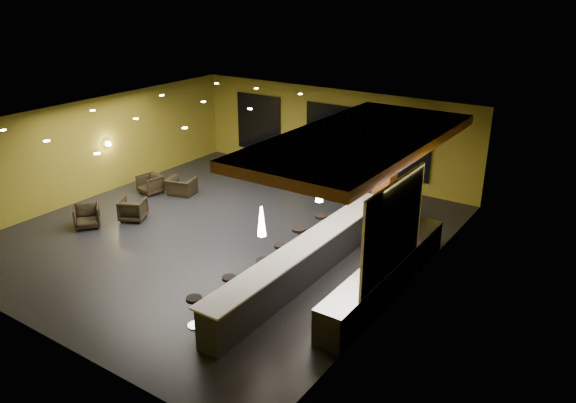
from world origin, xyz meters
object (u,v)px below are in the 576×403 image
Objects in this scene: pendant_2 at (364,164)px; staff_a at (388,225)px; bar_stool_0 at (195,308)px; staff_c at (396,224)px; bar_stool_1 at (229,286)px; bar_stool_5 at (321,224)px; pendant_0 at (262,221)px; armchair_c at (150,184)px; staff_b at (393,214)px; bar_stool_6 at (350,211)px; bar_counter at (308,260)px; pendant_1 at (319,189)px; bar_stool_2 at (264,269)px; column at (386,169)px; prep_counter at (386,276)px; armchair_b at (133,209)px; bar_stool_4 at (299,238)px; bar_stool_3 at (280,253)px; armchair_d at (181,186)px; armchair_a at (87,216)px.

pendant_2 is 0.39× the size of staff_a.
bar_stool_0 is (-0.93, -6.34, -1.87)m from pendant_2.
bar_stool_1 is (-2.13, -4.99, -0.34)m from staff_c.
pendant_0 is at bearing -77.65° from bar_stool_5.
pendant_2 is 8.43m from armchair_c.
bar_stool_6 is (-1.54, 0.15, -0.31)m from staff_b.
staff_a is 2.14× the size of bar_stool_6.
bar_counter is 11.43× the size of pendant_1.
bar_stool_5 reaches higher than bar_stool_2.
column is 6.92m from bar_stool_1.
bar_counter is 8.40m from armchair_c.
prep_counter is 10.26m from armchair_c.
bar_stool_0 is (-0.93, -1.34, -1.87)m from pendant_0.
staff_a reaches higher than armchair_b.
pendant_0 is 0.87× the size of bar_stool_4.
bar_stool_4 is (-0.07, 1.01, 0.06)m from bar_stool_3.
bar_counter is 10.06× the size of armchair_b.
bar_stool_1 is (-0.91, -6.73, -1.29)m from column.
bar_counter is 11.43× the size of pendant_2.
bar_stool_1 is (-2.91, -2.63, 0.03)m from prep_counter.
staff_b is at bearing 74.83° from bar_stool_0.
pendant_0 is 0.97× the size of bar_stool_3.
bar_stool_1 is (6.20, -4.75, 0.15)m from armchair_d.
bar_stool_5 reaches higher than armchair_d.
staff_c is 9.66m from armchair_a.
bar_stool_4 reaches higher than armchair_a.
bar_stool_2 is (-0.68, -1.55, -1.85)m from pendant_1.
bar_stool_3 is 3.53m from bar_stool_6.
column is 4.41× the size of armchair_a.
armchair_a is 1.06× the size of bar_stool_0.
pendant_1 and pendant_2 have the same top height.
pendant_0 reaches higher than staff_b.
column is 8.64m from armchair_c.
staff_c is 2.00× the size of bar_stool_5.
bar_stool_0 is at bearing -96.18° from bar_stool_2.
bar_stool_2 is at bearing -50.41° from armchair_a.
prep_counter is at bearing 155.09° from armchair_b.
armchair_c is at bearing 175.48° from staff_a.
bar_stool_5 is at bearing 172.30° from armchair_b.
armchair_c is at bearing -162.71° from column.
staff_a is at bearing 114.05° from prep_counter.
staff_b is 1.06× the size of staff_c.
column reaches higher than bar_stool_2.
pendant_2 is at bearing 41.12° from bar_stool_5.
prep_counter is 1.71× the size of column.
staff_c reaches higher than armchair_a.
staff_c is at bearing -33.33° from staff_b.
bar_stool_1 is at bearing -20.74° from armchair_c.
pendant_0 reaches higher than bar_stool_5.
bar_stool_6 is at bearing 83.30° from bar_stool_4.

